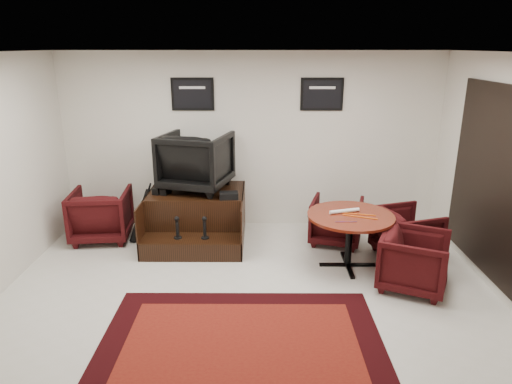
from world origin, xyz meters
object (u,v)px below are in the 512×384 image
shine_podium (197,217)px  table_chair_corner (414,258)px  meeting_table (350,221)px  table_chair_window (407,231)px  shine_chair (196,158)px  table_chair_back (336,219)px  armchair_side (101,212)px

shine_podium → table_chair_corner: 3.24m
meeting_table → table_chair_window: bearing=20.2°
shine_podium → shine_chair: shine_chair is taller
shine_chair → shine_podium: bearing=105.6°
table_chair_window → table_chair_corner: table_chair_corner is taller
table_chair_back → table_chair_corner: table_chair_corner is taller
table_chair_back → table_chair_corner: 1.56m
armchair_side → shine_chair: bearing=-178.0°
shine_podium → table_chair_corner: (2.85, -1.53, 0.05)m
table_chair_back → meeting_table: bearing=108.7°
armchair_side → table_chair_back: 3.59m
table_chair_back → table_chair_corner: (0.72, -1.38, 0.02)m
armchair_side → meeting_table: armchair_side is taller
shine_chair → table_chair_corner: shine_chair is taller
shine_podium → armchair_side: armchair_side is taller
armchair_side → table_chair_window: 4.54m
armchair_side → table_chair_corner: armchair_side is taller
table_chair_back → table_chair_window: (0.91, -0.48, 0.01)m
shine_podium → armchair_side: bearing=-178.3°
shine_chair → armchair_side: shine_chair is taller
armchair_side → meeting_table: (3.63, -0.92, 0.22)m
shine_chair → table_chair_corner: (2.85, -1.68, -0.84)m
shine_podium → table_chair_window: bearing=-11.8°
shine_chair → table_chair_window: bearing=-178.9°
shine_chair → meeting_table: (2.16, -1.11, -0.58)m
armchair_side → table_chair_window: size_ratio=1.12×
meeting_table → table_chair_back: 0.85m
shine_chair → armchair_side: size_ratio=1.12×
meeting_table → table_chair_back: size_ratio=1.51×
table_chair_back → armchair_side: bearing=14.2°
armchair_side → table_chair_back: bearing=172.7°
meeting_table → table_chair_back: (-0.04, 0.80, -0.28)m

